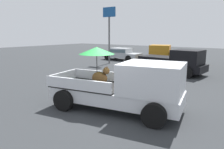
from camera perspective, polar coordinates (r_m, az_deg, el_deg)
name	(u,v)px	position (r m, az deg, el deg)	size (l,w,h in m)	color
ground_plane	(116,109)	(8.27, 1.05, -9.43)	(80.00, 80.00, 0.00)	#2D3033
pickup_truck_main	(126,86)	(7.83, 3.98, -3.06)	(5.30, 2.97, 2.39)	black
pickup_truck_red	(174,62)	(15.90, 16.62, 3.34)	(4.96, 2.55, 1.80)	black
pickup_truck_far	(170,55)	(21.17, 15.64, 5.23)	(5.10, 3.12, 1.80)	black
parked_sedan_near	(121,53)	(23.34, 2.60, 5.82)	(4.34, 2.07, 1.33)	black
motel_sign	(109,25)	(20.54, -0.79, 13.55)	(1.40, 0.16, 5.37)	#59595B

